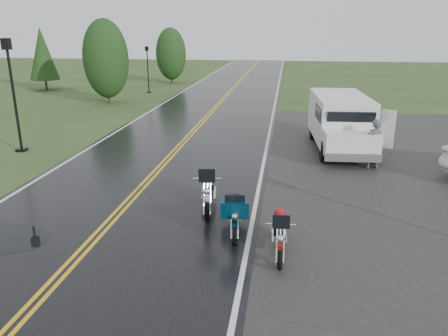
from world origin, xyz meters
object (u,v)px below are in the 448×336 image
(van_white, at_px, (326,133))
(lamp_post_far_left, at_px, (148,70))
(lamp_post_near_left, at_px, (14,96))
(motorcycle_silver, at_px, (207,199))
(person_at_van, at_px, (374,145))
(motorcycle_teal, at_px, (235,223))
(motorcycle_red, at_px, (280,246))

(van_white, height_order, lamp_post_far_left, lamp_post_far_left)
(van_white, relative_size, lamp_post_near_left, 1.27)
(motorcycle_silver, distance_m, lamp_post_far_left, 25.03)
(lamp_post_far_left, bearing_deg, person_at_van, -51.48)
(van_white, xyz_separation_m, person_at_van, (1.69, -0.63, -0.24))
(van_white, distance_m, lamp_post_near_left, 12.67)
(motorcycle_silver, xyz_separation_m, van_white, (3.51, 6.17, 0.45))
(motorcycle_teal, height_order, lamp_post_near_left, lamp_post_near_left)
(van_white, bearing_deg, lamp_post_far_left, 122.26)
(motorcycle_silver, relative_size, person_at_van, 1.30)
(lamp_post_near_left, height_order, lamp_post_far_left, lamp_post_near_left)
(motorcycle_red, bearing_deg, motorcycle_silver, 130.37)
(motorcycle_silver, height_order, lamp_post_near_left, lamp_post_near_left)
(motorcycle_red, bearing_deg, motorcycle_teal, 137.12)
(motorcycle_red, xyz_separation_m, person_at_van, (3.23, 7.69, 0.33))
(van_white, height_order, person_at_van, van_white)
(van_white, xyz_separation_m, lamp_post_near_left, (-12.62, -0.22, 1.17))
(motorcycle_red, distance_m, van_white, 8.49)
(motorcycle_teal, xyz_separation_m, lamp_post_near_left, (-9.99, 7.17, 1.71))
(motorcycle_red, relative_size, motorcycle_teal, 0.97)
(motorcycle_red, xyz_separation_m, motorcycle_teal, (-1.09, 0.94, 0.02))
(motorcycle_red, height_order, motorcycle_teal, motorcycle_teal)
(motorcycle_silver, bearing_deg, lamp_post_far_left, 102.73)
(motorcycle_teal, height_order, lamp_post_far_left, lamp_post_far_left)
(motorcycle_silver, relative_size, van_white, 0.41)
(lamp_post_near_left, distance_m, lamp_post_far_left, 17.40)
(motorcycle_teal, bearing_deg, van_white, 63.32)
(person_at_van, distance_m, lamp_post_near_left, 14.38)
(motorcycle_teal, distance_m, lamp_post_far_left, 26.49)
(motorcycle_red, relative_size, van_white, 0.34)
(person_at_van, xyz_separation_m, lamp_post_near_left, (-14.31, 0.42, 1.41))
(person_at_van, bearing_deg, van_white, -41.53)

